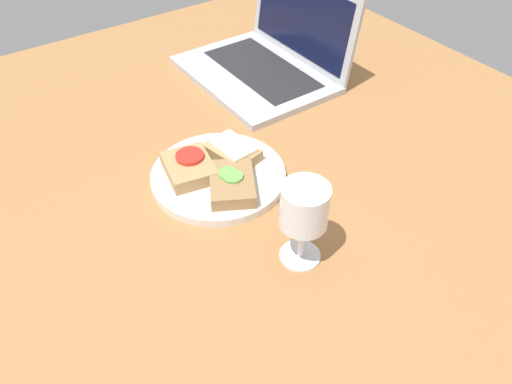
{
  "coord_description": "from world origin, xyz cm",
  "views": [
    {
      "loc": [
        56.0,
        -35.35,
        60.38
      ],
      "look_at": [
        9.44,
        -2.7,
        8.0
      ],
      "focal_mm": 35.0,
      "sensor_mm": 36.0,
      "label": 1
    }
  ],
  "objects_px": {
    "sandwich_with_tomato": "(189,167)",
    "sandwich_with_cheese": "(232,151)",
    "sandwich_with_cucumber": "(232,183)",
    "laptop": "(269,56)",
    "wine_glass": "(304,210)",
    "plate": "(218,176)"
  },
  "relations": [
    {
      "from": "sandwich_with_tomato",
      "to": "sandwich_with_cheese",
      "type": "bearing_deg",
      "value": 86.05
    },
    {
      "from": "sandwich_with_cucumber",
      "to": "laptop",
      "type": "height_order",
      "value": "laptop"
    },
    {
      "from": "sandwich_with_cheese",
      "to": "wine_glass",
      "type": "relative_size",
      "value": 0.76
    },
    {
      "from": "sandwich_with_tomato",
      "to": "wine_glass",
      "type": "relative_size",
      "value": 0.79
    },
    {
      "from": "laptop",
      "to": "sandwich_with_tomato",
      "type": "bearing_deg",
      "value": -55.99
    },
    {
      "from": "sandwich_with_cheese",
      "to": "wine_glass",
      "type": "xyz_separation_m",
      "value": [
        0.24,
        -0.04,
        0.07
      ]
    },
    {
      "from": "laptop",
      "to": "sandwich_with_cheese",
      "type": "bearing_deg",
      "value": -47.21
    },
    {
      "from": "plate",
      "to": "sandwich_with_cheese",
      "type": "xyz_separation_m",
      "value": [
        -0.02,
        0.04,
        0.02
      ]
    },
    {
      "from": "wine_glass",
      "to": "sandwich_with_cheese",
      "type": "bearing_deg",
      "value": 171.22
    },
    {
      "from": "plate",
      "to": "sandwich_with_cheese",
      "type": "distance_m",
      "value": 0.05
    },
    {
      "from": "sandwich_with_cheese",
      "to": "sandwich_with_tomato",
      "type": "height_order",
      "value": "sandwich_with_tomato"
    },
    {
      "from": "plate",
      "to": "sandwich_with_tomato",
      "type": "bearing_deg",
      "value": -124.55
    },
    {
      "from": "sandwich_with_cucumber",
      "to": "laptop",
      "type": "relative_size",
      "value": 0.36
    },
    {
      "from": "sandwich_with_cheese",
      "to": "laptop",
      "type": "bearing_deg",
      "value": 132.79
    },
    {
      "from": "sandwich_with_cheese",
      "to": "laptop",
      "type": "xyz_separation_m",
      "value": [
        -0.23,
        0.25,
        0.01
      ]
    },
    {
      "from": "plate",
      "to": "sandwich_with_cucumber",
      "type": "height_order",
      "value": "sandwich_with_cucumber"
    },
    {
      "from": "sandwich_with_cheese",
      "to": "laptop",
      "type": "relative_size",
      "value": 0.3
    },
    {
      "from": "sandwich_with_cucumber",
      "to": "wine_glass",
      "type": "bearing_deg",
      "value": 3.28
    },
    {
      "from": "wine_glass",
      "to": "plate",
      "type": "bearing_deg",
      "value": -178.2
    },
    {
      "from": "sandwich_with_cucumber",
      "to": "sandwich_with_tomato",
      "type": "distance_m",
      "value": 0.09
    },
    {
      "from": "sandwich_with_cucumber",
      "to": "sandwich_with_cheese",
      "type": "bearing_deg",
      "value": 146.5
    },
    {
      "from": "sandwich_with_tomato",
      "to": "laptop",
      "type": "bearing_deg",
      "value": 124.01
    }
  ]
}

